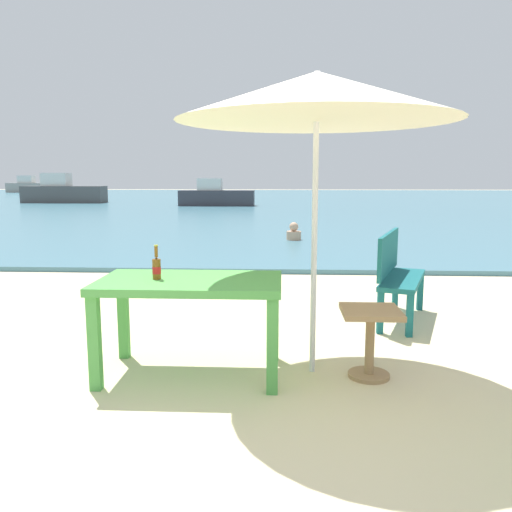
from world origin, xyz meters
name	(u,v)px	position (x,y,z in m)	size (l,w,h in m)	color
ground_plane	(294,423)	(0.00, 0.00, 0.00)	(120.00, 120.00, 0.00)	beige
sea_water	(284,200)	(0.00, 30.00, 0.04)	(120.00, 50.00, 0.08)	teal
picnic_table_green	(190,293)	(-0.79, 0.78, 0.65)	(1.40, 0.80, 0.76)	#4C9E47
beer_bottle_amber	(157,267)	(-1.04, 0.77, 0.85)	(0.07, 0.07, 0.26)	brown
patio_umbrella	(317,97)	(0.16, 0.88, 2.12)	(2.10, 2.10, 2.30)	silver
side_table_wood	(370,333)	(0.59, 0.78, 0.35)	(0.44, 0.44, 0.54)	#9E7A51
bench_teal_center	(396,271)	(1.14, 2.41, 0.54)	(0.74, 1.25, 0.95)	#196066
swimmer_person	(294,233)	(0.19, 8.90, 0.24)	(0.34, 0.34, 0.41)	tan
boat_ferry	(216,196)	(-3.46, 23.04, 0.58)	(3.79, 1.03, 1.38)	#38383F
boat_sailboat	(63,192)	(-12.50, 25.67, 0.68)	(4.58, 1.25, 1.67)	#4C4C4C
boat_tanker	(30,186)	(-23.69, 44.36, 0.65)	(4.33, 1.18, 1.57)	gray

